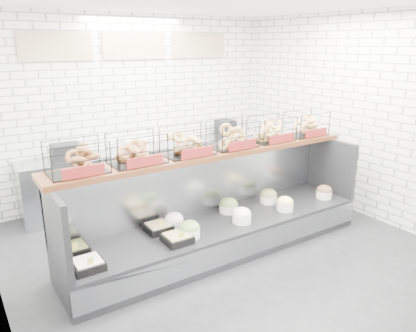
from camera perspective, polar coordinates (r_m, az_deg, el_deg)
ground at (r=5.11m, az=3.76°, el=-12.95°), size 5.50×5.50×0.00m
room_shell at (r=4.95m, az=-0.05°, el=11.32°), size 5.02×5.51×3.01m
display_case at (r=5.20m, az=1.47°, el=-8.30°), size 4.00×0.90×1.20m
bagel_shelf at (r=4.99m, az=0.51°, el=3.56°), size 4.10×0.50×0.40m
prep_counter at (r=6.85m, az=-8.47°, el=-0.89°), size 4.00×0.60×1.20m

